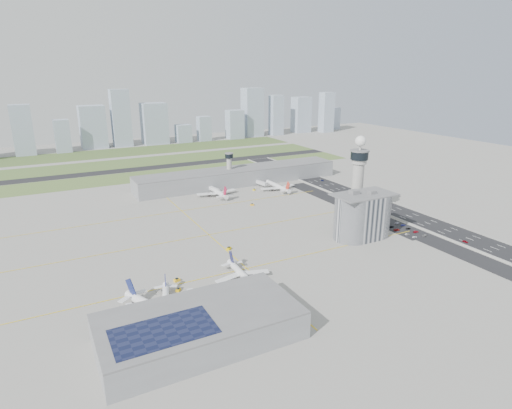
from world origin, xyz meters
name	(u,v)px	position (x,y,z in m)	size (l,w,h in m)	color
ground	(280,239)	(0.00, 0.00, 0.00)	(1000.00, 1000.00, 0.00)	#9E9B93
grass_strip_0	(160,174)	(-20.00, 225.00, 0.04)	(480.00, 50.00, 0.08)	#536831
grass_strip_1	(144,162)	(-20.00, 300.00, 0.04)	(480.00, 60.00, 0.08)	#47642F
grass_strip_2	(130,152)	(-20.00, 380.00, 0.04)	(480.00, 70.00, 0.08)	#3A5126
runway	(152,168)	(-20.00, 262.00, 0.06)	(480.00, 22.00, 0.10)	black
highway	(403,214)	(115.00, 0.00, 0.05)	(28.00, 500.00, 0.10)	black
barrier_left	(390,216)	(101.00, 0.00, 0.60)	(0.60, 500.00, 1.20)	#9E9E99
barrier_right	(416,211)	(129.00, 0.00, 0.60)	(0.60, 500.00, 1.20)	#9E9E99
landside_road	(389,223)	(90.00, -10.00, 0.04)	(18.00, 260.00, 0.08)	black
parking_lot	(399,228)	(88.00, -22.00, 0.05)	(20.00, 44.00, 0.10)	black
taxiway_line_h_0	(247,268)	(-40.00, -30.00, 0.01)	(260.00, 0.60, 0.01)	yellow
taxiway_line_h_1	(209,235)	(-40.00, 30.00, 0.01)	(260.00, 0.60, 0.01)	yellow
taxiway_line_h_2	(182,211)	(-40.00, 90.00, 0.01)	(260.00, 0.60, 0.01)	yellow
taxiway_line_v	(209,235)	(-40.00, 30.00, 0.01)	(0.60, 260.00, 0.01)	yellow
control_tower	(358,175)	(72.00, 8.00, 35.04)	(14.00, 14.00, 64.50)	#ADAAA5
secondary_tower	(229,166)	(30.00, 150.00, 18.80)	(8.60, 8.60, 31.90)	#ADAAA5
admin_building	(362,216)	(51.99, -22.00, 15.30)	(42.00, 24.00, 33.50)	#B2B2B7
terminal_pier	(239,176)	(40.00, 148.00, 7.90)	(210.00, 32.00, 15.80)	gray
near_terminal	(200,326)	(-88.07, -82.02, 6.43)	(84.00, 42.00, 13.00)	gray
airplane_near_a	(157,304)	(-99.39, -55.83, 6.33)	(45.19, 38.41, 12.65)	white
airplane_near_b	(165,298)	(-93.52, -49.08, 4.84)	(34.57, 29.39, 9.68)	white
airplane_near_c	(243,272)	(-48.24, -41.98, 5.24)	(37.44, 31.82, 10.48)	white
airplane_far_a	(216,188)	(3.17, 119.67, 6.40)	(45.71, 38.85, 12.80)	white
airplane_far_b	(278,184)	(62.57, 109.76, 5.98)	(42.75, 36.34, 11.97)	white
jet_bridge_near_0	(130,324)	(-113.00, -61.00, 2.85)	(14.00, 3.00, 5.70)	silver
jet_bridge_near_1	(195,307)	(-83.00, -61.00, 2.85)	(14.00, 3.00, 5.70)	silver
jet_bridge_near_2	(251,293)	(-53.00, -61.00, 2.85)	(14.00, 3.00, 5.70)	silver
jet_bridge_far_0	(210,189)	(2.00, 132.00, 2.85)	(14.00, 3.00, 5.70)	silver
jet_bridge_far_1	(257,183)	(52.00, 132.00, 2.85)	(14.00, 3.00, 5.70)	silver
tug_0	(178,290)	(-83.44, -37.11, 0.81)	(1.92, 2.79, 1.62)	#EBB40B
tug_1	(177,280)	(-80.82, -26.42, 0.93)	(2.19, 3.19, 1.86)	yellow
tug_2	(256,273)	(-38.80, -38.57, 0.88)	(2.09, 3.04, 1.77)	#DEAD00
tug_3	(229,248)	(-37.92, 0.07, 0.91)	(2.16, 3.14, 1.82)	#EAC500
tug_4	(252,204)	(17.84, 76.29, 0.86)	(2.03, 2.95, 1.72)	gold
tug_5	(254,190)	(41.26, 117.78, 0.85)	(2.01, 2.93, 1.70)	yellow
car_lot_0	(415,237)	(83.56, -40.70, 0.59)	(1.39, 3.46, 1.18)	white
car_lot_1	(407,234)	(82.83, -34.70, 0.62)	(1.31, 3.77, 1.24)	gray
car_lot_2	(397,230)	(82.79, -24.86, 0.65)	(2.15, 4.66, 1.29)	#A21915
car_lot_3	(391,227)	(83.90, -18.30, 0.64)	(1.79, 4.41, 1.28)	black
car_lot_4	(382,224)	(81.81, -11.40, 0.65)	(1.54, 3.83, 1.31)	navy
car_lot_5	(374,221)	(81.87, -2.60, 0.65)	(1.38, 3.96, 1.30)	silver
car_lot_6	(425,235)	(92.12, -41.87, 0.57)	(1.90, 4.12, 1.15)	gray
car_lot_7	(416,232)	(91.91, -34.01, 0.65)	(1.82, 4.49, 1.30)	#AD1020
car_lot_8	(408,228)	(92.10, -26.73, 0.63)	(1.49, 3.71, 1.26)	black
car_lot_9	(403,225)	(94.12, -19.85, 0.60)	(1.27, 3.64, 1.20)	navy
car_lot_10	(397,223)	(94.12, -14.18, 0.55)	(1.82, 3.94, 1.10)	silver
car_lot_11	(388,219)	(94.13, -4.41, 0.57)	(1.59, 3.92, 1.14)	#8F9CA4
car_hw_0	(465,242)	(106.97, -62.46, 0.65)	(1.53, 3.80, 1.29)	maroon
car_hw_1	(369,201)	(114.22, 39.91, 0.54)	(1.15, 3.29, 1.08)	black
car_hw_2	(322,180)	(121.14, 117.65, 0.57)	(1.88, 4.09, 1.14)	#0E1653
car_hw_4	(281,170)	(106.99, 178.35, 0.56)	(1.31, 3.27, 1.11)	#89949E
skyline_bldg_5	(23,130)	(-150.11, 419.66, 33.44)	(25.49, 20.39, 66.89)	#9EADC1
skyline_bldg_6	(63,136)	(-102.68, 417.90, 22.60)	(20.04, 16.03, 45.20)	#9EADC1
skyline_bldg_7	(93,127)	(-59.44, 436.89, 30.61)	(35.76, 28.61, 61.22)	#9EADC1
skyline_bldg_8	(121,118)	(-19.42, 431.56, 41.69)	(26.33, 21.06, 83.39)	#9EADC1
skyline_bldg_9	(154,123)	(30.27, 432.32, 31.06)	(36.96, 29.57, 62.11)	#9EADC1
skyline_bldg_10	(183,133)	(73.27, 423.68, 13.87)	(23.01, 18.41, 27.75)	#9EADC1
skyline_bldg_11	(204,129)	(108.28, 423.34, 19.48)	(20.22, 16.18, 38.97)	#9EADC1
skyline_bldg_12	(235,124)	(162.17, 421.29, 23.44)	(26.14, 20.92, 46.89)	#9EADC1
skyline_bldg_13	(252,112)	(201.27, 433.27, 40.60)	(32.26, 25.81, 81.20)	#9EADC1
skyline_bldg_14	(276,115)	(244.74, 426.38, 34.37)	(21.59, 17.28, 68.75)	#9EADC1
skyline_bldg_15	(301,115)	(302.83, 435.54, 31.70)	(30.25, 24.20, 63.40)	#9EADC1
skyline_bldg_16	(326,112)	(345.49, 415.96, 35.78)	(23.04, 18.43, 71.56)	#9EADC1
skyline_bldg_17	(333,118)	(382.05, 443.29, 20.53)	(22.64, 18.11, 41.06)	#9EADC1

